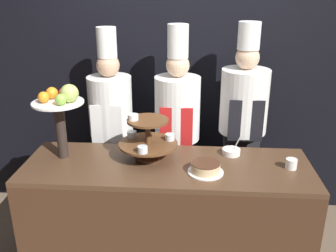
# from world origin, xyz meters

# --- Properties ---
(wall_back) EXTENTS (10.00, 0.06, 2.80)m
(wall_back) POSITION_xyz_m (0.00, 1.33, 1.40)
(wall_back) COLOR black
(wall_back) RESTS_ON ground_plane
(buffet_counter) EXTENTS (2.02, 0.66, 0.89)m
(buffet_counter) POSITION_xyz_m (0.00, 0.33, 0.45)
(buffet_counter) COLOR #422819
(buffet_counter) RESTS_ON ground_plane
(tiered_stand) EXTENTS (0.42, 0.42, 0.34)m
(tiered_stand) POSITION_xyz_m (-0.14, 0.42, 1.05)
(tiered_stand) COLOR brown
(tiered_stand) RESTS_ON buffet_counter
(fruit_pedestal) EXTENTS (0.36, 0.36, 0.55)m
(fruit_pedestal) POSITION_xyz_m (-0.75, 0.40, 1.28)
(fruit_pedestal) COLOR #2D231E
(fruit_pedestal) RESTS_ON buffet_counter
(cake_round) EXTENTS (0.24, 0.24, 0.07)m
(cake_round) POSITION_xyz_m (0.27, 0.23, 0.93)
(cake_round) COLOR white
(cake_round) RESTS_ON buffet_counter
(cup_white) EXTENTS (0.08, 0.08, 0.07)m
(cup_white) POSITION_xyz_m (0.85, 0.33, 0.93)
(cup_white) COLOR white
(cup_white) RESTS_ON buffet_counter
(serving_bowl_far) EXTENTS (0.13, 0.13, 0.15)m
(serving_bowl_far) POSITION_xyz_m (0.46, 0.53, 0.91)
(serving_bowl_far) COLOR white
(serving_bowl_far) RESTS_ON buffet_counter
(chef_left) EXTENTS (0.37, 0.37, 1.76)m
(chef_left) POSITION_xyz_m (-0.53, 0.95, 0.95)
(chef_left) COLOR #38332D
(chef_left) RESTS_ON ground_plane
(chef_center_left) EXTENTS (0.38, 0.38, 1.79)m
(chef_center_left) POSITION_xyz_m (0.04, 0.95, 0.95)
(chef_center_left) COLOR #28282D
(chef_center_left) RESTS_ON ground_plane
(chef_center_right) EXTENTS (0.39, 0.39, 1.81)m
(chef_center_right) POSITION_xyz_m (0.59, 0.95, 0.99)
(chef_center_right) COLOR #28282D
(chef_center_right) RESTS_ON ground_plane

